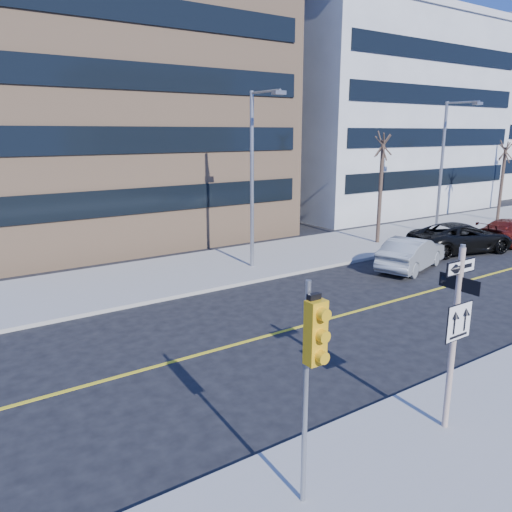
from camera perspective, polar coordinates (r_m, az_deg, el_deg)
ground at (r=13.62m, az=11.84°, el=-14.28°), size 120.00×120.00×0.00m
far_sidewalk at (r=34.16m, az=18.47°, el=2.62°), size 66.00×6.00×0.15m
road_centerline at (r=24.96m, az=24.56°, el=-2.11°), size 40.00×0.14×0.01m
sign_pole at (r=11.21m, az=21.81°, el=-7.67°), size 0.92×0.92×4.06m
traffic_signal at (r=8.05m, az=6.57°, el=-10.70°), size 0.32×0.45×4.00m
parked_car_b at (r=24.85m, az=17.33°, el=0.30°), size 2.97×4.99×1.55m
parked_car_c at (r=29.42m, az=22.41°, el=1.98°), size 4.03×6.22×1.59m
parked_car_d at (r=32.81m, az=27.24°, el=2.52°), size 2.20×5.13×1.47m
streetlight_a at (r=22.92m, az=-0.13°, el=9.92°), size 0.55×2.25×8.00m
streetlight_b at (r=32.88m, az=20.84°, el=10.26°), size 0.55×2.25×8.00m
street_tree_west at (r=29.26m, az=14.30°, el=11.89°), size 1.80×1.80×6.35m
street_tree_east at (r=40.08m, az=26.60°, el=10.49°), size 1.80×1.80×5.75m
building_brick at (r=34.98m, az=-16.98°, el=17.70°), size 18.00×18.00×18.00m
building_grey_mid at (r=45.98m, az=11.70°, el=15.10°), size 20.00×16.00×15.00m
building_grey_far at (r=64.32m, az=23.30°, el=14.33°), size 18.00×18.00×16.00m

